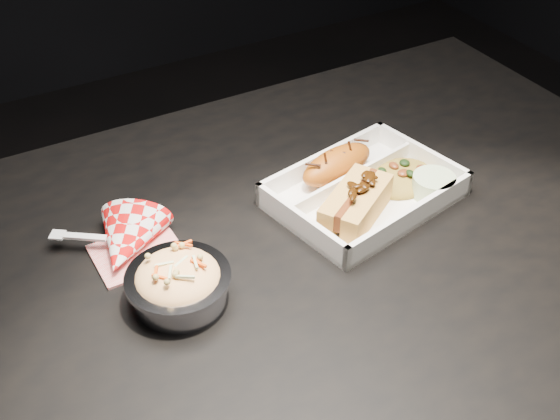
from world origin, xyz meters
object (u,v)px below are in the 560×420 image
at_px(fried_pastry, 337,164).
at_px(napkin_fork, 126,242).
at_px(foil_coleslaw_cup, 178,282).
at_px(dining_table, 297,296).
at_px(food_tray, 364,193).
at_px(hotdog, 356,202).

height_order(fried_pastry, napkin_fork, napkin_fork).
bearing_deg(foil_coleslaw_cup, napkin_fork, 102.94).
bearing_deg(fried_pastry, dining_table, -141.36).
xyz_separation_m(fried_pastry, napkin_fork, (-0.32, 0.00, -0.01)).
relative_size(dining_table, food_tray, 4.28).
bearing_deg(food_tray, fried_pastry, 90.00).
bearing_deg(dining_table, food_tray, 18.12).
bearing_deg(napkin_fork, fried_pastry, 34.99).
distance_m(dining_table, napkin_fork, 0.25).
relative_size(food_tray, napkin_fork, 1.77).
xyz_separation_m(fried_pastry, hotdog, (-0.03, -0.09, 0.00)).
xyz_separation_m(fried_pastry, foil_coleslaw_cup, (-0.29, -0.11, -0.00)).
bearing_deg(napkin_fork, foil_coleslaw_cup, -41.69).
bearing_deg(foil_coleslaw_cup, hotdog, 4.73).
relative_size(dining_table, hotdog, 8.87).
height_order(food_tray, foil_coleslaw_cup, foil_coleslaw_cup).
height_order(dining_table, food_tray, food_tray).
height_order(foil_coleslaw_cup, napkin_fork, napkin_fork).
bearing_deg(hotdog, foil_coleslaw_cup, 152.58).
xyz_separation_m(hotdog, foil_coleslaw_cup, (-0.27, -0.02, -0.00)).
height_order(fried_pastry, hotdog, hotdog).
bearing_deg(foil_coleslaw_cup, dining_table, 4.52).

